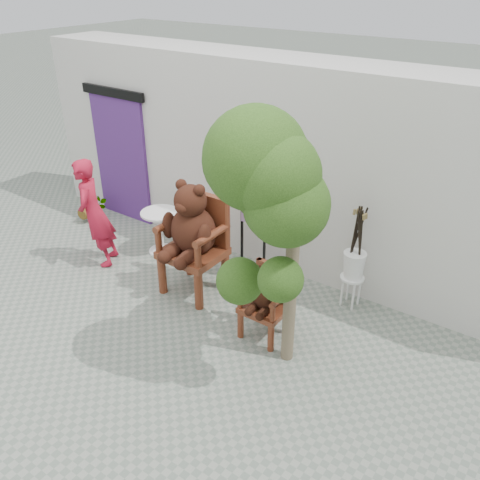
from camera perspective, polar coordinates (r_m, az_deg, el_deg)
The scene contains 11 objects.
ground_plane at distance 6.30m, azimuth -10.42°, elevation -12.68°, with size 60.00×60.00×0.00m, color gray.
back_wall at distance 7.66m, azimuth 5.14°, elevation 8.62°, with size 9.00×1.00×3.00m, color beige.
doorway at distance 9.21m, azimuth -13.18°, elevation 9.26°, with size 1.40×0.11×2.33m.
chair_big at distance 6.86m, azimuth -5.31°, elevation 1.04°, with size 0.79×0.87×1.65m.
chair_small at distance 6.17m, azimuth 2.96°, elevation -6.25°, with size 0.53×0.53×0.99m.
person at distance 7.86m, azimuth -16.03°, elevation 2.86°, with size 0.61×0.40×1.67m, color #A8142C.
cafe_table at distance 8.12m, azimuth -8.88°, elevation 1.44°, with size 0.60×0.60×0.70m.
display_stand at distance 7.25m, azimuth 1.46°, elevation -0.44°, with size 0.49×0.40×1.51m.
stool_bucket at distance 6.82m, azimuth 12.67°, elevation -2.70°, with size 0.32×0.32×1.45m.
tree at distance 4.97m, azimuth 3.64°, elevation 5.59°, with size 1.37×1.51×3.04m.
potted_plant at distance 9.54m, azimuth -16.37°, elevation 3.50°, with size 0.43×0.37×0.47m, color #1B390F.
Camera 1 is at (3.58, -3.14, 4.11)m, focal length 38.00 mm.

